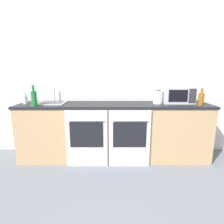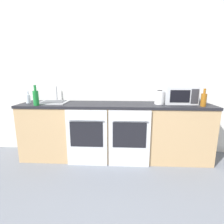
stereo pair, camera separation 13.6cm
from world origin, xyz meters
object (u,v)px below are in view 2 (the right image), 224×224
(microwave, at_px, (179,95))
(sink, at_px, (53,102))
(oven_left, at_px, (87,138))
(oven_right, at_px, (129,139))
(bottle_green, at_px, (36,97))
(kettle, at_px, (159,97))
(bottle_amber, at_px, (204,99))
(bottle_clear, at_px, (28,99))

(microwave, xyz_separation_m, sink, (-2.06, -0.03, -0.12))
(oven_left, distance_m, microwave, 1.62)
(oven_right, distance_m, bottle_green, 1.53)
(bottle_green, relative_size, kettle, 1.40)
(bottle_amber, xyz_separation_m, bottle_clear, (-2.72, 0.14, -0.03))
(bottle_green, bearing_deg, microwave, 7.98)
(oven_left, xyz_separation_m, bottle_green, (-0.77, 0.08, 0.60))
(bottle_green, xyz_separation_m, bottle_clear, (-0.23, 0.20, -0.05))
(oven_left, xyz_separation_m, kettle, (1.11, 0.31, 0.58))
(oven_left, distance_m, sink, 0.86)
(kettle, distance_m, sink, 1.73)
(bottle_green, distance_m, sink, 0.33)
(oven_right, distance_m, bottle_clear, 1.75)
(oven_left, height_order, bottle_green, bottle_green)
(bottle_amber, bearing_deg, microwave, 137.72)
(microwave, bearing_deg, sink, -179.05)
(microwave, distance_m, bottle_amber, 0.37)
(bottle_green, relative_size, bottle_clear, 1.61)
(microwave, xyz_separation_m, kettle, (-0.33, -0.08, -0.03))
(oven_left, height_order, bottle_clear, bottle_clear)
(bottle_amber, xyz_separation_m, kettle, (-0.61, 0.17, 0.00))
(oven_left, relative_size, microwave, 1.80)
(oven_left, distance_m, oven_right, 0.64)
(microwave, relative_size, kettle, 2.22)
(microwave, relative_size, bottle_amber, 1.88)
(oven_right, xyz_separation_m, sink, (-1.25, 0.36, 0.49))
(oven_left, height_order, microwave, microwave)
(oven_left, bearing_deg, microwave, 15.08)
(bottle_green, bearing_deg, bottle_amber, 1.39)
(oven_right, xyz_separation_m, kettle, (0.47, 0.31, 0.58))
(microwave, xyz_separation_m, bottle_green, (-2.21, -0.31, -0.02))
(oven_left, distance_m, bottle_clear, 1.18)
(oven_right, relative_size, bottle_amber, 3.38)
(microwave, distance_m, bottle_green, 2.23)
(microwave, relative_size, bottle_clear, 2.55)
(oven_right, distance_m, sink, 1.39)
(bottle_clear, bearing_deg, bottle_amber, -2.95)
(oven_left, height_order, sink, sink)
(bottle_amber, relative_size, kettle, 1.18)
(bottle_clear, bearing_deg, kettle, 0.71)
(sink, bearing_deg, microwave, 0.95)
(oven_left, bearing_deg, bottle_green, 174.12)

